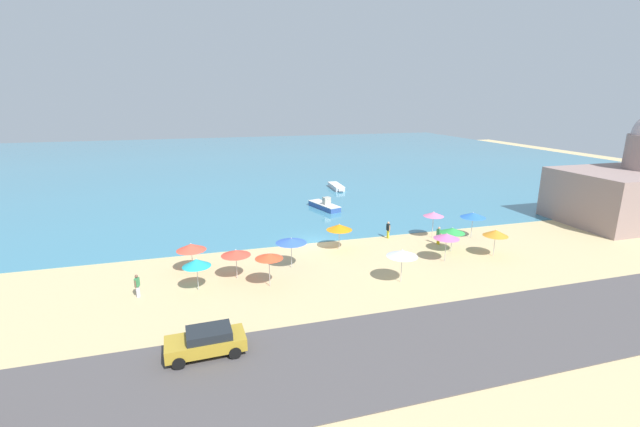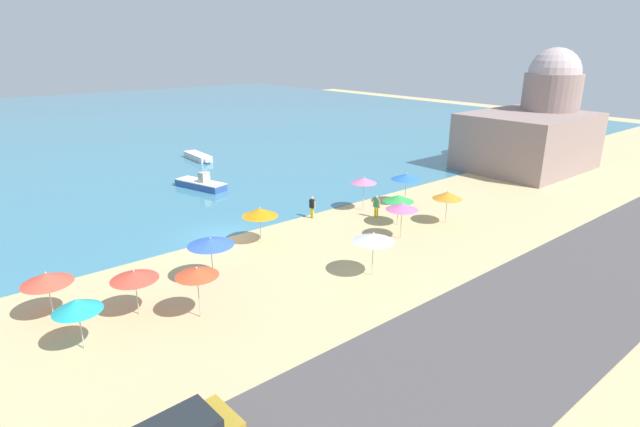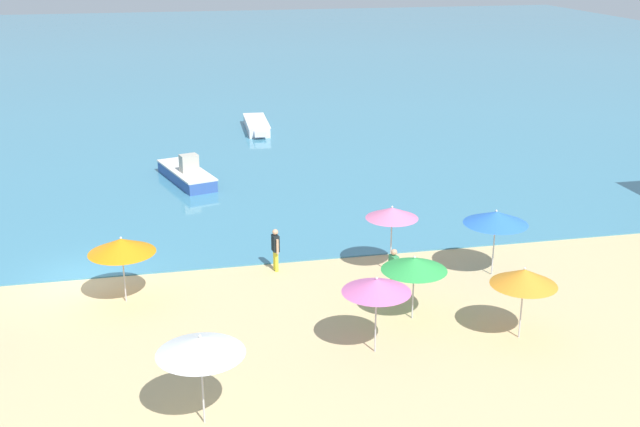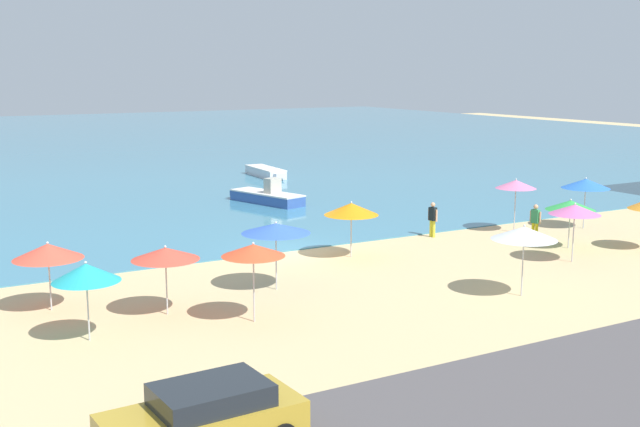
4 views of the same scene
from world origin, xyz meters
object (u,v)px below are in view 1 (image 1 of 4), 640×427
Objects in this scene: beach_umbrella_0 at (453,230)px; bather_0 at (439,234)px; beach_umbrella_6 at (236,253)px; bather_2 at (137,285)px; beach_umbrella_10 at (269,256)px; beach_umbrella_2 at (402,253)px; beach_umbrella_7 at (447,236)px; beach_umbrella_3 at (191,247)px; beach_umbrella_9 at (291,241)px; skiff_nearshore at (324,205)px; skiff_offshore at (336,187)px; beach_umbrella_1 at (434,214)px; bather_1 at (388,229)px; beach_umbrella_4 at (496,233)px; beach_umbrella_5 at (473,215)px; beach_umbrella_11 at (196,263)px; beach_umbrella_8 at (339,227)px; parked_car_1 at (206,341)px; harbor_fortress at (634,184)px.

beach_umbrella_0 reaches higher than bather_0.
beach_umbrella_6 reaches higher than bather_2.
beach_umbrella_10 reaches higher than beach_umbrella_0.
beach_umbrella_2 is 5.96m from beach_umbrella_7.
beach_umbrella_3 is 0.93× the size of beach_umbrella_9.
skiff_nearshore is 1.08× the size of skiff_offshore.
bather_1 is (-4.16, 1.02, -1.41)m from beach_umbrella_1.
beach_umbrella_7 is at bearing 2.49° from beach_umbrella_10.
beach_umbrella_1 reaches higher than beach_umbrella_4.
beach_umbrella_5 reaches higher than beach_umbrella_11.
beach_umbrella_2 is 8.15m from beach_umbrella_8.
parked_car_1 is at bearing -152.94° from beach_umbrella_5.
beach_umbrella_9 is at bearing 52.48° from beach_umbrella_10.
beach_umbrella_11 is at bearing -165.60° from beach_umbrella_1.
beach_umbrella_3 reaches higher than beach_umbrella_6.
beach_umbrella_2 is at bearing -137.24° from bather_0.
beach_umbrella_2 is 32.78m from skiff_offshore.
beach_umbrella_2 is 0.50× the size of skiff_offshore.
beach_umbrella_4 is 19.30m from beach_umbrella_10.
beach_umbrella_11 is at bearing -155.45° from beach_umbrella_6.
beach_umbrella_4 is at bearing -46.12° from bather_1.
beach_umbrella_3 is 11.94m from parked_car_1.
harbor_fortress is at bearing -24.96° from skiff_nearshore.
beach_umbrella_3 is at bearing 156.20° from beach_umbrella_2.
bather_0 is 24.24m from harbor_fortress.
beach_umbrella_10 is 1.58× the size of bather_2.
bather_0 is at bearing 65.64° from beach_umbrella_7.
beach_umbrella_7 is 0.99× the size of beach_umbrella_9.
beach_umbrella_8 reaches higher than skiff_nearshore.
beach_umbrella_10 is 0.62× the size of parked_car_1.
skiff_nearshore is (15.01, 18.89, -1.59)m from beach_umbrella_11.
skiff_nearshore is at bearing 64.93° from beach_umbrella_9.
beach_umbrella_7 is 9.05m from beach_umbrella_8.
beach_umbrella_10 is 4.99m from beach_umbrella_11.
beach_umbrella_9 reaches higher than beach_umbrella_6.
beach_umbrella_8 is at bearing 48.35° from parked_car_1.
beach_umbrella_5 is 1.03× the size of beach_umbrella_7.
beach_umbrella_9 is 11.37m from bather_2.
skiff_nearshore is (14.72, 27.16, -0.39)m from parked_car_1.
bather_0 is at bearing -168.88° from beach_umbrella_5.
beach_umbrella_11 is at bearing 179.55° from beach_umbrella_7.
beach_umbrella_1 is 18.03m from beach_umbrella_10.
beach_umbrella_0 reaches higher than parked_car_1.
beach_umbrella_11 is (-21.79, -5.59, -0.30)m from beach_umbrella_1.
harbor_fortress reaches higher than beach_umbrella_9.
beach_umbrella_5 is at bearing 7.49° from beach_umbrella_9.
beach_umbrella_6 is at bearing 10.42° from bather_2.
beach_umbrella_11 is 1.42× the size of bather_0.
beach_umbrella_7 is 0.96× the size of beach_umbrella_10.
beach_umbrella_1 reaches higher than bather_0.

